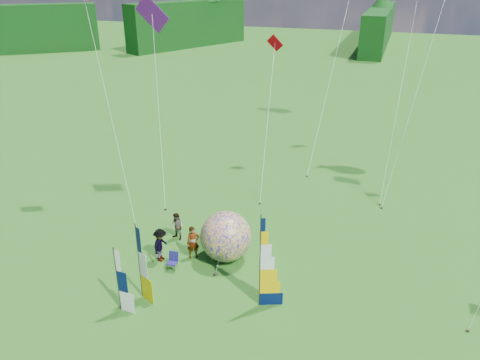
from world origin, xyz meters
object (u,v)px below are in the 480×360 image
(feather_banner_main, at_px, (260,264))
(kite_whale, at_px, (408,48))
(side_banner_far, at_px, (117,281))
(spectator_a, at_px, (193,242))
(spectator_c, at_px, (161,245))
(spectator_b, at_px, (177,227))
(spectator_d, at_px, (227,226))
(camp_chair, at_px, (172,262))
(side_banner_left, at_px, (139,263))
(bol_inflatable, at_px, (226,236))

(feather_banner_main, height_order, kite_whale, kite_whale)
(kite_whale, bearing_deg, side_banner_far, -103.15)
(spectator_a, bearing_deg, feather_banner_main, -67.42)
(feather_banner_main, xyz_separation_m, spectator_a, (-4.50, 2.64, -1.38))
(spectator_c, xyz_separation_m, kite_whale, (11.08, 15.86, 8.42))
(side_banner_far, xyz_separation_m, kite_whale, (10.96, 20.05, 7.74))
(spectator_b, height_order, spectator_d, spectator_b)
(feather_banner_main, relative_size, spectator_c, 2.45)
(spectator_a, relative_size, spectator_b, 1.12)
(spectator_d, relative_size, camp_chair, 1.63)
(spectator_d, xyz_separation_m, camp_chair, (-1.57, -3.85, -0.31))
(feather_banner_main, distance_m, kite_whale, 19.71)
(side_banner_left, height_order, camp_chair, side_banner_left)
(spectator_d, bearing_deg, spectator_a, 104.40)
(bol_inflatable, bearing_deg, side_banner_left, -121.43)
(spectator_d, bearing_deg, feather_banner_main, 160.91)
(side_banner_far, distance_m, spectator_c, 4.25)
(spectator_b, relative_size, camp_chair, 1.72)
(spectator_a, bearing_deg, spectator_b, 102.25)
(spectator_c, xyz_separation_m, spectator_d, (2.52, 3.27, -0.16))
(side_banner_left, bearing_deg, kite_whale, 84.96)
(side_banner_left, relative_size, camp_chair, 4.00)
(spectator_a, distance_m, kite_whale, 19.72)
(camp_chair, bearing_deg, spectator_c, 143.29)
(camp_chair, bearing_deg, kite_whale, 53.31)
(bol_inflatable, bearing_deg, feather_banner_main, -48.10)
(feather_banner_main, height_order, camp_chair, feather_banner_main)
(feather_banner_main, distance_m, side_banner_far, 6.40)
(bol_inflatable, bearing_deg, spectator_c, -158.25)
(side_banner_far, height_order, spectator_a, side_banner_far)
(side_banner_left, xyz_separation_m, camp_chair, (0.37, 2.46, -1.44))
(camp_chair, bearing_deg, spectator_a, 62.46)
(spectator_b, relative_size, spectator_c, 0.88)
(spectator_c, bearing_deg, side_banner_far, -179.71)
(feather_banner_main, bearing_deg, camp_chair, 145.13)
(bol_inflatable, bearing_deg, spectator_a, -164.22)
(feather_banner_main, height_order, bol_inflatable, feather_banner_main)
(kite_whale, bearing_deg, spectator_a, -106.89)
(kite_whale, bearing_deg, spectator_d, -108.69)
(side_banner_far, bearing_deg, spectator_b, 95.60)
(feather_banner_main, relative_size, spectator_b, 2.79)
(side_banner_far, bearing_deg, spectator_a, 77.82)
(feather_banner_main, relative_size, side_banner_left, 1.20)
(spectator_a, bearing_deg, side_banner_far, -142.76)
(spectator_d, bearing_deg, kite_whale, -87.77)
(side_banner_far, height_order, kite_whale, kite_whale)
(side_banner_far, xyz_separation_m, spectator_c, (-0.11, 4.20, -0.68))
(spectator_b, height_order, camp_chair, spectator_b)
(kite_whale, bearing_deg, side_banner_left, -103.53)
(bol_inflatable, height_order, spectator_b, bol_inflatable)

